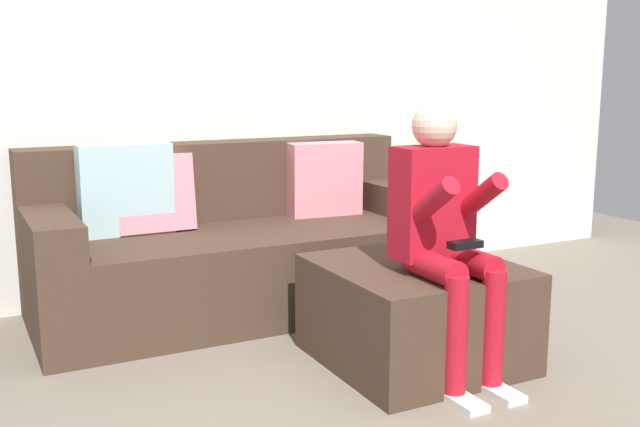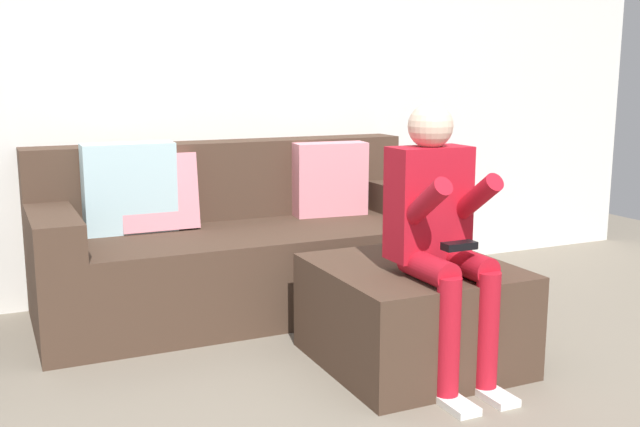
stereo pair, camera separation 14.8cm
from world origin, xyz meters
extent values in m
cube|color=silver|center=(0.00, 2.30, 1.28)|extent=(5.82, 0.10, 2.56)
cube|color=#473326|center=(-0.24, 1.78, 0.23)|extent=(2.19, 0.93, 0.46)
cube|color=#473326|center=(-0.24, 2.13, 0.68)|extent=(2.19, 0.24, 0.44)
cube|color=#473326|center=(-1.22, 1.78, 0.55)|extent=(0.22, 0.93, 0.17)
cube|color=#473326|center=(0.74, 1.78, 0.55)|extent=(0.22, 0.93, 0.17)
cube|color=silver|center=(-0.81, 1.92, 0.69)|extent=(0.47, 0.16, 0.47)
cube|color=pink|center=(-0.67, 1.93, 0.66)|extent=(0.40, 0.19, 0.42)
cube|color=pink|center=(0.34, 1.92, 0.67)|extent=(0.44, 0.19, 0.43)
cube|color=#473326|center=(0.19, 0.75, 0.23)|extent=(0.80, 0.83, 0.45)
cube|color=red|center=(0.19, 0.64, 0.74)|extent=(0.34, 0.18, 0.47)
sphere|color=beige|center=(0.19, 0.64, 1.07)|extent=(0.19, 0.19, 0.19)
cylinder|color=red|center=(0.10, 0.49, 0.51)|extent=(0.11, 0.31, 0.11)
cylinder|color=red|center=(0.10, 0.34, 0.27)|extent=(0.10, 0.10, 0.48)
cube|color=white|center=(0.10, 0.28, 0.01)|extent=(0.10, 0.22, 0.03)
cylinder|color=red|center=(0.07, 0.51, 0.76)|extent=(0.08, 0.35, 0.28)
cylinder|color=red|center=(0.28, 0.49, 0.51)|extent=(0.11, 0.31, 0.11)
cylinder|color=red|center=(0.28, 0.34, 0.27)|extent=(0.10, 0.10, 0.48)
cube|color=white|center=(0.28, 0.28, 0.01)|extent=(0.10, 0.22, 0.03)
cylinder|color=red|center=(0.31, 0.51, 0.76)|extent=(0.08, 0.35, 0.28)
cube|color=black|center=(0.19, 0.41, 0.61)|extent=(0.14, 0.06, 0.03)
camera|label=1|loc=(-1.64, -1.88, 1.27)|focal=41.46mm
camera|label=2|loc=(-1.50, -1.94, 1.27)|focal=41.46mm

